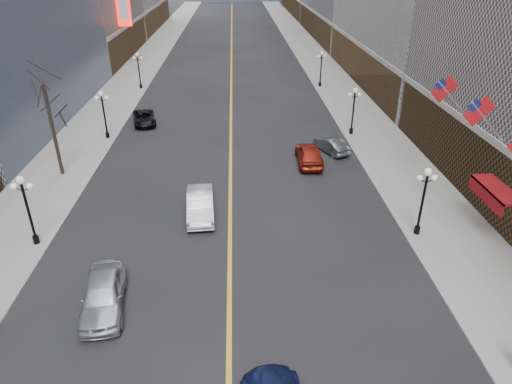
{
  "coord_description": "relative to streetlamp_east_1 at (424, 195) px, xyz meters",
  "views": [
    {
      "loc": [
        0.53,
        6.19,
        15.88
      ],
      "look_at": [
        1.28,
        22.34,
        7.38
      ],
      "focal_mm": 32.0,
      "sensor_mm": 36.0,
      "label": 1
    }
  ],
  "objects": [
    {
      "name": "sidewalk_east",
      "position": [
        2.2,
        40.0,
        -2.83
      ],
      "size": [
        6.0,
        230.0,
        0.15
      ],
      "primitive_type": "cube",
      "color": "gray",
      "rests_on": "ground"
    },
    {
      "name": "sidewalk_west",
      "position": [
        -25.8,
        40.0,
        -2.83
      ],
      "size": [
        6.0,
        230.0,
        0.15
      ],
      "primitive_type": "cube",
      "color": "gray",
      "rests_on": "ground"
    },
    {
      "name": "lane_line",
      "position": [
        -11.8,
        50.0,
        -2.89
      ],
      "size": [
        0.25,
        200.0,
        0.02
      ],
      "primitive_type": "cube",
      "color": "gold",
      "rests_on": "ground"
    },
    {
      "name": "streetlamp_east_1",
      "position": [
        0.0,
        0.0,
        0.0
      ],
      "size": [
        1.26,
        0.44,
        4.52
      ],
      "color": "black",
      "rests_on": "sidewalk_east"
    },
    {
      "name": "streetlamp_east_2",
      "position": [
        0.0,
        18.0,
        0.0
      ],
      "size": [
        1.26,
        0.44,
        4.52
      ],
      "color": "black",
      "rests_on": "sidewalk_east"
    },
    {
      "name": "streetlamp_east_3",
      "position": [
        0.0,
        36.0,
        0.0
      ],
      "size": [
        1.26,
        0.44,
        4.52
      ],
      "color": "black",
      "rests_on": "sidewalk_east"
    },
    {
      "name": "streetlamp_west_1",
      "position": [
        -23.6,
        0.0,
        0.0
      ],
      "size": [
        1.26,
        0.44,
        4.52
      ],
      "color": "black",
      "rests_on": "sidewalk_west"
    },
    {
      "name": "streetlamp_west_2",
      "position": [
        -23.6,
        18.0,
        0.0
      ],
      "size": [
        1.26,
        0.44,
        4.52
      ],
      "color": "black",
      "rests_on": "sidewalk_west"
    },
    {
      "name": "streetlamp_west_3",
      "position": [
        -23.6,
        36.0,
        0.0
      ],
      "size": [
        1.26,
        0.44,
        4.52
      ],
      "color": "black",
      "rests_on": "sidewalk_west"
    },
    {
      "name": "flag_4",
      "position": [
        3.51,
        2.0,
        4.39
      ],
      "size": [
        2.87,
        0.12,
        2.87
      ],
      "color": "#B2B2B7",
      "rests_on": "ground"
    },
    {
      "name": "flag_5",
      "position": [
        3.51,
        7.0,
        4.39
      ],
      "size": [
        2.87,
        0.12,
        2.87
      ],
      "color": "#B2B2B7",
      "rests_on": "ground"
    },
    {
      "name": "awning_c",
      "position": [
        4.3,
        -0.0,
        0.18
      ],
      "size": [
        1.4,
        4.0,
        0.93
      ],
      "color": "maroon",
      "rests_on": "ground"
    },
    {
      "name": "tree_west_far",
      "position": [
        -25.3,
        10.0,
        3.34
      ],
      "size": [
        3.6,
        3.6,
        7.92
      ],
      "color": "#2D231C",
      "rests_on": "sidewalk_west"
    },
    {
      "name": "car_nb_near",
      "position": [
        -18.05,
        -5.84,
        -2.05
      ],
      "size": [
        2.7,
        5.24,
        1.7
      ],
      "primitive_type": "imported",
      "rotation": [
        0.0,
        0.0,
        0.14
      ],
      "color": "#B3B6BB",
      "rests_on": "ground"
    },
    {
      "name": "car_nb_mid",
      "position": [
        -13.8,
        3.14,
        -2.08
      ],
      "size": [
        2.08,
        5.1,
        1.64
      ],
      "primitive_type": "imported",
      "rotation": [
        0.0,
        0.0,
        0.07
      ],
      "color": "silver",
      "rests_on": "ground"
    },
    {
      "name": "car_nb_far",
      "position": [
        -20.8,
        22.24,
        -2.25
      ],
      "size": [
        3.19,
        5.08,
        1.31
      ],
      "primitive_type": "imported",
      "rotation": [
        0.0,
        0.0,
        0.23
      ],
      "color": "black",
      "rests_on": "ground"
    },
    {
      "name": "car_sb_mid",
      "position": [
        -5.16,
        11.4,
        -2.04
      ],
      "size": [
        2.14,
        5.1,
        1.72
      ],
      "primitive_type": "imported",
      "rotation": [
        0.0,
        0.0,
        3.12
      ],
      "color": "maroon",
      "rests_on": "ground"
    },
    {
      "name": "car_sb_far",
      "position": [
        -2.8,
        13.81,
        -2.24
      ],
      "size": [
        2.89,
        4.22,
        1.32
      ],
      "primitive_type": "imported",
      "rotation": [
        0.0,
        0.0,
        3.56
      ],
      "color": "#454A4C",
      "rests_on": "ground"
    }
  ]
}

